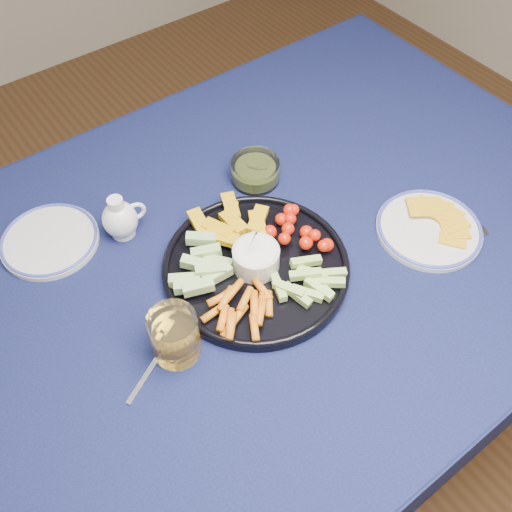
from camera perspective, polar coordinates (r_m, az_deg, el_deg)
dining_table at (r=1.21m, az=-1.70°, el=-2.71°), size 1.67×1.07×0.75m
crudite_platter at (r=1.10m, az=-0.13°, el=-0.86°), size 0.36×0.36×0.12m
creamer_pitcher at (r=1.18m, az=-13.39°, el=3.64°), size 0.09×0.07×0.10m
pickle_bowl at (r=1.27m, az=-0.07°, el=8.43°), size 0.11×0.11×0.05m
cheese_plate at (r=1.23m, az=16.94°, el=2.72°), size 0.22×0.22×0.03m
juice_tumbler at (r=1.00m, az=-8.10°, el=-8.05°), size 0.09×0.09×0.10m
fork_left at (r=1.03m, az=-10.01°, el=-10.32°), size 0.14×0.08×0.00m
fork_right at (r=1.24m, az=19.30°, el=1.66°), size 0.17×0.08×0.00m
side_plate_extra at (r=1.23m, az=-19.95°, el=1.50°), size 0.20×0.20×0.02m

